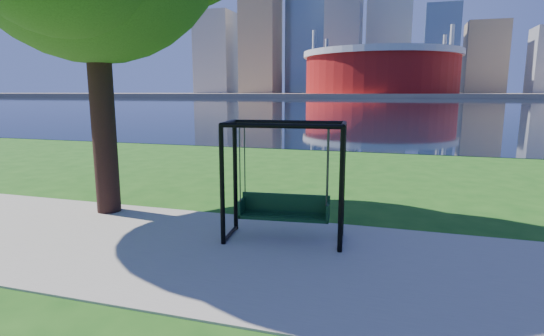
% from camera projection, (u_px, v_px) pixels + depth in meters
% --- Properties ---
extents(ground, '(900.00, 900.00, 0.00)m').
position_uv_depth(ground, '(261.00, 246.00, 7.16)').
color(ground, '#1E5114').
rests_on(ground, ground).
extents(path, '(120.00, 4.00, 0.03)m').
position_uv_depth(path, '(251.00, 255.00, 6.68)').
color(path, '#9E937F').
rests_on(path, ground).
extents(river, '(900.00, 180.00, 0.02)m').
position_uv_depth(river, '(393.00, 103.00, 103.21)').
color(river, black).
rests_on(river, ground).
extents(far_bank, '(900.00, 228.00, 2.00)m').
position_uv_depth(far_bank, '(400.00, 95.00, 295.15)').
color(far_bank, '#937F60').
rests_on(far_bank, ground).
extents(stadium, '(83.00, 83.00, 32.00)m').
position_uv_depth(stadium, '(381.00, 71.00, 228.83)').
color(stadium, maroon).
rests_on(stadium, far_bank).
extents(skyline, '(392.00, 66.00, 96.50)m').
position_uv_depth(skyline, '(396.00, 45.00, 302.86)').
color(skyline, gray).
rests_on(skyline, far_bank).
extents(swing, '(2.11, 1.08, 2.07)m').
position_uv_depth(swing, '(284.00, 185.00, 7.22)').
color(swing, black).
rests_on(swing, ground).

